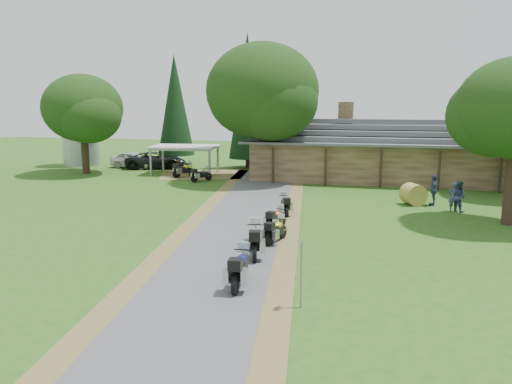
% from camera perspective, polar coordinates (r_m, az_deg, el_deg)
% --- Properties ---
extents(ground, '(120.00, 120.00, 0.00)m').
position_cam_1_polar(ground, '(19.52, -4.52, -8.22)').
color(ground, '#2B5317').
rests_on(ground, ground).
extents(driveway, '(51.95, 51.95, 0.00)m').
position_cam_1_polar(driveway, '(23.31, -2.54, -5.12)').
color(driveway, '#4F4F51').
rests_on(driveway, ground).
extents(lodge, '(21.40, 9.40, 4.90)m').
position_cam_1_polar(lodge, '(41.70, 14.15, 4.80)').
color(lodge, brown).
rests_on(lodge, ground).
extents(silo, '(3.71, 3.71, 7.00)m').
position_cam_1_polar(silo, '(52.10, -19.48, 6.71)').
color(silo, gray).
rests_on(silo, ground).
extents(carport, '(6.03, 4.35, 2.46)m').
position_cam_1_polar(carport, '(43.98, -8.10, 3.67)').
color(carport, silver).
rests_on(carport, ground).
extents(car_white_sedan, '(3.52, 6.24, 1.96)m').
position_cam_1_polar(car_white_sedan, '(48.75, -13.83, 3.82)').
color(car_white_sedan, silver).
rests_on(car_white_sedan, ground).
extents(car_dark_suv, '(4.36, 6.64, 2.35)m').
position_cam_1_polar(car_dark_suv, '(47.95, -11.38, 4.05)').
color(car_dark_suv, black).
rests_on(car_dark_suv, ground).
extents(motorcycle_row_a, '(0.84, 2.06, 1.38)m').
position_cam_1_polar(motorcycle_row_a, '(17.02, -1.87, -8.54)').
color(motorcycle_row_a, navy).
rests_on(motorcycle_row_a, ground).
extents(motorcycle_row_b, '(1.15, 2.21, 1.44)m').
position_cam_1_polar(motorcycle_row_b, '(20.22, -0.10, -5.39)').
color(motorcycle_row_b, '#9C9DA3').
rests_on(motorcycle_row_b, ground).
extents(motorcycle_row_c, '(0.96, 1.82, 1.19)m').
position_cam_1_polar(motorcycle_row_c, '(22.21, 2.34, -4.31)').
color(motorcycle_row_c, yellow).
rests_on(motorcycle_row_c, ground).
extents(motorcycle_row_d, '(0.95, 1.77, 1.16)m').
position_cam_1_polar(motorcycle_row_d, '(24.46, 2.35, -2.99)').
color(motorcycle_row_d, '#C84913').
rests_on(motorcycle_row_d, ground).
extents(motorcycle_row_e, '(1.12, 1.83, 1.19)m').
position_cam_1_polar(motorcycle_row_e, '(27.79, 3.32, -1.36)').
color(motorcycle_row_e, black).
rests_on(motorcycle_row_e, ground).
extents(motorcycle_carport_a, '(1.67, 1.96, 1.34)m').
position_cam_1_polar(motorcycle_carport_a, '(41.97, -8.19, 2.60)').
color(motorcycle_carport_a, yellow).
rests_on(motorcycle_carport_a, ground).
extents(motorcycle_carport_b, '(1.45, 1.76, 1.19)m').
position_cam_1_polar(motorcycle_carport_b, '(39.59, -6.25, 2.07)').
color(motorcycle_carport_b, slate).
rests_on(motorcycle_carport_b, ground).
extents(person_a, '(0.59, 0.45, 1.97)m').
position_cam_1_polar(person_a, '(30.61, 21.69, -0.25)').
color(person_a, '#32405F').
rests_on(person_a, ground).
extents(person_b, '(0.72, 0.71, 2.08)m').
position_cam_1_polar(person_b, '(30.61, 22.16, -0.18)').
color(person_b, '#32405F').
rests_on(person_b, ground).
extents(person_c, '(0.55, 0.70, 2.23)m').
position_cam_1_polar(person_c, '(31.87, 19.66, 0.51)').
color(person_c, '#32405F').
rests_on(person_c, ground).
extents(hay_bale, '(1.68, 1.62, 1.29)m').
position_cam_1_polar(hay_bale, '(31.81, 17.52, -0.25)').
color(hay_bale, '#A08B3A').
rests_on(hay_bale, ground).
extents(sign_post, '(0.38, 0.06, 2.10)m').
position_cam_1_polar(sign_post, '(15.26, 5.17, -9.41)').
color(sign_post, gray).
rests_on(sign_post, ground).
extents(oak_lodge_left, '(8.73, 8.73, 11.32)m').
position_cam_1_polar(oak_lodge_left, '(39.10, 0.74, 9.48)').
color(oak_lodge_left, black).
rests_on(oak_lodge_left, ground).
extents(oak_silo, '(6.82, 6.82, 9.15)m').
position_cam_1_polar(oak_silo, '(45.86, -19.13, 7.68)').
color(oak_silo, black).
rests_on(oak_silo, ground).
extents(cedar_near, '(3.57, 3.57, 12.48)m').
position_cam_1_polar(cedar_near, '(47.29, -0.98, 10.31)').
color(cedar_near, black).
rests_on(cedar_near, ground).
extents(cedar_far, '(3.63, 3.63, 10.85)m').
position_cam_1_polar(cedar_far, '(50.73, -9.21, 9.26)').
color(cedar_far, black).
rests_on(cedar_far, ground).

